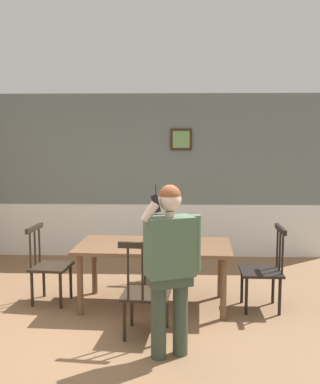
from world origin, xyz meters
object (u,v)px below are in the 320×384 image
Objects in this scene: chair_by_doorway at (264,269)px; person_figure at (170,260)px; chair_near_window at (48,265)px; chair_at_table_head at (146,291)px; dining_table at (154,251)px; chair_opposite_corner at (160,251)px.

chair_by_doorway is 1.68m from person_figure.
chair_at_table_head is at bearing 60.12° from chair_near_window.
chair_at_table_head is (1.25, -0.92, 0.00)m from chair_near_window.
chair_by_doorway is (1.30, -0.07, -0.19)m from dining_table.
chair_near_window is at bearing 149.13° from chair_at_table_head.
dining_table is 1.31m from chair_by_doorway.
chair_near_window reaches higher than dining_table.
chair_near_window is at bearing 176.85° from dining_table.
chair_opposite_corner is at bearing 54.32° from chair_by_doorway.
dining_table is 1.16× the size of person_figure.
chair_by_doorway is 1.55m from chair_opposite_corner.
dining_table is at bearing 92.54° from chair_at_table_head.
person_figure is at bearing 97.60° from chair_opposite_corner.
chair_opposite_corner is (0.09, 1.70, -0.02)m from chair_at_table_head.
chair_opposite_corner is (1.34, 0.78, -0.01)m from chair_near_window.
chair_near_window is at bearing 87.56° from chair_by_doorway.
dining_table is 1.31m from person_figure.
chair_at_table_head is 1.08× the size of chair_opposite_corner.
chair_at_table_head is 0.63× the size of person_figure.
chair_near_window is 2.06m from person_figure.
chair_at_table_head is (-1.34, -0.79, -0.01)m from chair_by_doorway.
person_figure is at bearing -80.79° from dining_table.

